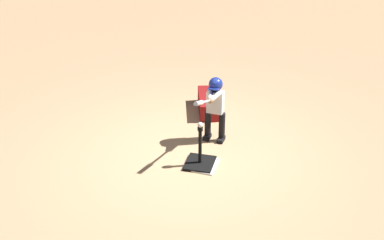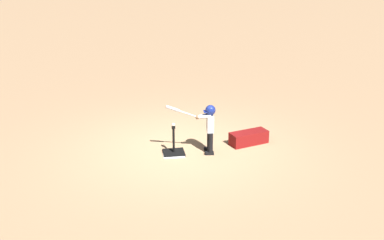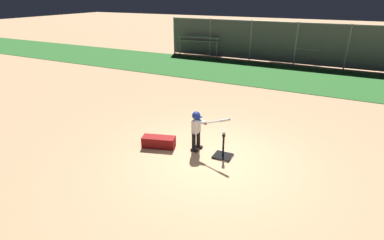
% 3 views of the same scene
% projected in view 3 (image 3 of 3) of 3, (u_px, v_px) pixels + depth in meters
% --- Properties ---
extents(ground_plane, '(90.00, 90.00, 0.00)m').
position_uv_depth(ground_plane, '(213.00, 160.00, 7.15)').
color(ground_plane, tan).
extents(grass_outfield_strip, '(56.00, 4.83, 0.02)m').
position_uv_depth(grass_outfield_strip, '(283.00, 76.00, 14.33)').
color(grass_outfield_strip, '#286026').
rests_on(grass_outfield_strip, ground_plane).
extents(backstop_fence, '(15.35, 0.08, 2.27)m').
position_uv_depth(backstop_fence, '(296.00, 43.00, 16.30)').
color(backstop_fence, '#9E9EA3').
rests_on(backstop_fence, ground_plane).
extents(home_plate, '(0.47, 0.47, 0.02)m').
position_uv_depth(home_plate, '(223.00, 156.00, 7.30)').
color(home_plate, white).
rests_on(home_plate, ground_plane).
extents(batting_tee, '(0.44, 0.40, 0.61)m').
position_uv_depth(batting_tee, '(223.00, 154.00, 7.26)').
color(batting_tee, black).
rests_on(batting_tee, ground_plane).
extents(batter_child, '(1.01, 0.33, 1.05)m').
position_uv_depth(batter_child, '(198.00, 126.00, 7.36)').
color(batter_child, black).
rests_on(batter_child, ground_plane).
extents(baseball, '(0.07, 0.07, 0.07)m').
position_uv_depth(baseball, '(224.00, 133.00, 7.04)').
color(baseball, white).
rests_on(baseball, batting_tee).
extents(bleachers_center, '(2.86, 2.58, 1.22)m').
position_uv_depth(bleachers_center, '(203.00, 44.00, 19.43)').
color(bleachers_center, '#93969E').
rests_on(bleachers_center, ground_plane).
extents(bleachers_far_left, '(2.82, 2.07, 0.91)m').
position_uv_depth(bleachers_far_left, '(296.00, 53.00, 17.37)').
color(bleachers_far_left, '#93969E').
rests_on(bleachers_far_left, ground_plane).
extents(equipment_bag, '(0.90, 0.55, 0.28)m').
position_uv_depth(equipment_bag, '(159.00, 142.00, 7.71)').
color(equipment_bag, maroon).
rests_on(equipment_bag, ground_plane).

